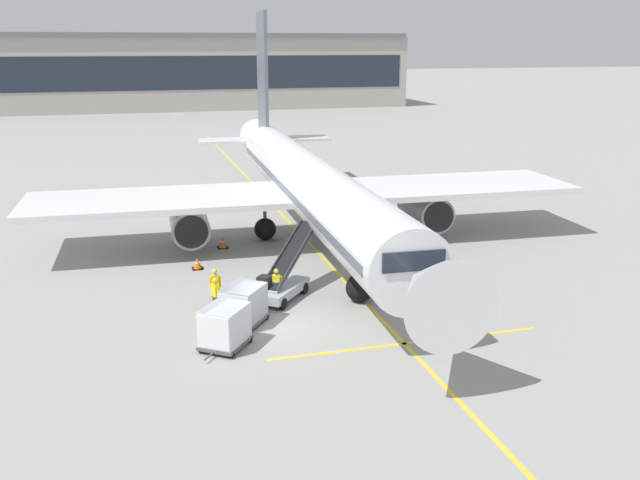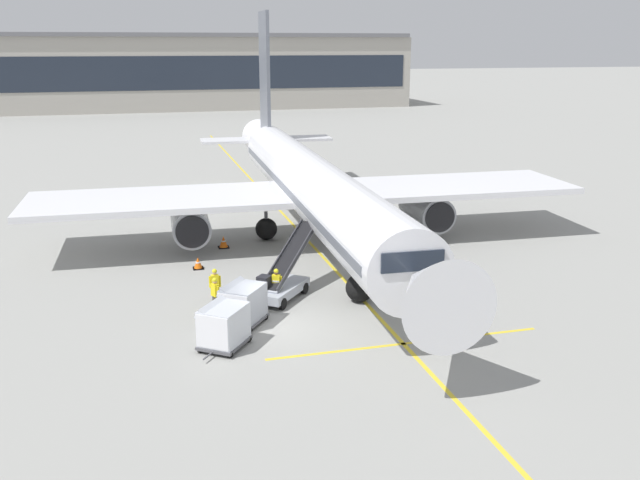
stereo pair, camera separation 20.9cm
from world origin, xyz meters
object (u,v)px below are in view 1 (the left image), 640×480
safety_cone_wingtip (223,242)px  parked_airplane (309,186)px  belt_loader (282,280)px  ground_crew_by_carts (215,284)px  baggage_cart_lead (243,303)px  ground_crew_marshaller (215,293)px  ground_crew_by_loader (276,284)px  safety_cone_engine_keepout (197,264)px  safety_cone_nose_mark (198,263)px  baggage_cart_second (224,325)px

safety_cone_wingtip → parked_airplane: bearing=1.7°
belt_loader → ground_crew_by_carts: (-3.27, 0.03, 0.10)m
parked_airplane → baggage_cart_lead: 14.17m
ground_crew_marshaller → belt_loader: bearing=20.4°
ground_crew_by_loader → safety_cone_engine_keepout: ground_crew_by_loader is taller
belt_loader → safety_cone_engine_keepout: (-3.58, 5.62, -0.59)m
safety_cone_wingtip → ground_crew_by_carts: bearing=-99.8°
ground_crew_by_carts → safety_cone_wingtip: size_ratio=2.37×
ground_crew_by_carts → safety_cone_nose_mark: (-0.29, 5.64, -0.69)m
baggage_cart_second → ground_crew_by_carts: 5.14m
baggage_cart_lead → safety_cone_wingtip: size_ratio=3.62×
parked_airplane → ground_crew_by_carts: bearing=-126.9°
baggage_cart_lead → ground_crew_marshaller: (-1.00, 1.58, -0.00)m
safety_cone_engine_keepout → belt_loader: bearing=-57.5°
ground_crew_by_carts → safety_cone_engine_keepout: bearing=93.1°
parked_airplane → ground_crew_by_loader: 11.46m
belt_loader → parked_airplane: bearing=67.9°
belt_loader → ground_crew_marshaller: 3.65m
baggage_cart_lead → ground_crew_by_carts: 3.01m
baggage_cart_lead → safety_cone_wingtip: bearing=86.4°
baggage_cart_lead → safety_cone_engine_keepout: (-1.16, 8.48, -0.69)m
ground_crew_marshaller → safety_cone_wingtip: 10.84m
baggage_cart_second → ground_crew_by_loader: baggage_cart_second is taller
baggage_cart_lead → ground_crew_by_carts: (-0.85, 2.88, -0.00)m
ground_crew_marshaller → ground_crew_by_carts: bearing=83.5°
baggage_cart_second → safety_cone_wingtip: bearing=82.5°
baggage_cart_lead → safety_cone_nose_mark: (-1.14, 8.52, -0.69)m
baggage_cart_lead → baggage_cart_second: same height
parked_airplane → safety_cone_engine_keepout: parked_airplane is taller
baggage_cart_second → safety_cone_nose_mark: size_ratio=4.15×
safety_cone_engine_keepout → safety_cone_nose_mark: bearing=64.7°
ground_crew_by_carts → safety_cone_nose_mark: size_ratio=2.72×
belt_loader → baggage_cart_lead: (-2.42, -2.85, 0.10)m
ground_crew_by_carts → safety_cone_wingtip: (1.62, 9.38, -0.64)m
safety_cone_nose_mark → ground_crew_marshaller: bearing=-88.9°
belt_loader → safety_cone_wingtip: bearing=100.0°
parked_airplane → baggage_cart_lead: bearing=-116.9°
ground_crew_by_loader → safety_cone_engine_keepout: (-3.14, 6.35, -0.69)m
ground_crew_by_loader → ground_crew_marshaller: bearing=-169.6°
baggage_cart_lead → safety_cone_engine_keepout: size_ratio=4.14×
ground_crew_by_carts → belt_loader: bearing=-0.5°
baggage_cart_lead → ground_crew_marshaller: baggage_cart_lead is taller
ground_crew_marshaller → safety_cone_wingtip: bearing=80.6°
ground_crew_by_loader → ground_crew_marshaller: same height
ground_crew_by_loader → safety_cone_nose_mark: (-3.12, 6.39, -0.69)m
baggage_cart_second → safety_cone_engine_keepout: (-0.01, 10.72, -0.69)m
baggage_cart_lead → ground_crew_by_loader: bearing=47.0°
safety_cone_engine_keepout → safety_cone_nose_mark: 0.05m
parked_airplane → baggage_cart_lead: parked_airplane is taller
safety_cone_wingtip → safety_cone_nose_mark: 4.19m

